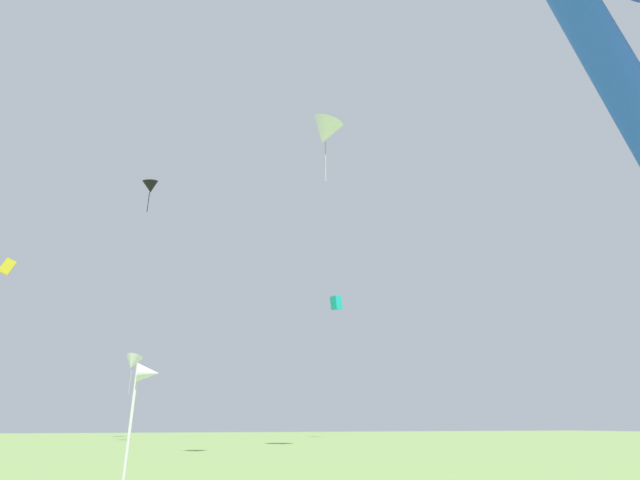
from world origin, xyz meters
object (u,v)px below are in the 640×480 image
at_px(distant_kite_black_mid_left, 150,187).
at_px(distant_kite_white_low_right, 133,362).
at_px(distant_kite_white_overhead_distant, 325,132).
at_px(distant_kite_teal_low_left, 336,303).
at_px(distant_kite_yellow_far_center, 7,267).
at_px(marker_flag, 146,380).

relative_size(distant_kite_black_mid_left, distant_kite_white_low_right, 1.13).
bearing_deg(distant_kite_white_overhead_distant, distant_kite_black_mid_left, 114.79).
bearing_deg(distant_kite_teal_low_left, distant_kite_white_overhead_distant, -113.12).
relative_size(distant_kite_teal_low_left, distant_kite_white_low_right, 0.46).
relative_size(distant_kite_yellow_far_center, distant_kite_teal_low_left, 1.14).
distance_m(distant_kite_yellow_far_center, distant_kite_teal_low_left, 21.71).
bearing_deg(distant_kite_white_low_right, distant_kite_yellow_far_center, 152.51).
height_order(distant_kite_yellow_far_center, distant_kite_black_mid_left, distant_kite_black_mid_left).
height_order(distant_kite_black_mid_left, marker_flag, distant_kite_black_mid_left).
distance_m(distant_kite_yellow_far_center, distant_kite_white_overhead_distant, 23.39).
relative_size(distant_kite_yellow_far_center, distant_kite_white_low_right, 0.53).
xyz_separation_m(distant_kite_yellow_far_center, marker_flag, (8.84, -27.85, -8.91)).
xyz_separation_m(distant_kite_white_overhead_distant, marker_flag, (-6.45, -10.37, -11.64)).
distance_m(distant_kite_white_overhead_distant, marker_flag, 16.87).
bearing_deg(distant_kite_black_mid_left, marker_flag, -88.06).
height_order(distant_kite_teal_low_left, distant_kite_white_overhead_distant, distant_kite_white_overhead_distant).
distance_m(distant_kite_black_mid_left, marker_flag, 30.37).
xyz_separation_m(distant_kite_white_low_right, marker_flag, (0.50, -23.51, -2.78)).
xyz_separation_m(distant_kite_yellow_far_center, distant_kite_white_overhead_distant, (15.29, -17.49, 2.72)).
distance_m(distant_kite_yellow_far_center, marker_flag, 30.55).
bearing_deg(marker_flag, distant_kite_black_mid_left, 91.94).
bearing_deg(distant_kite_white_overhead_distant, distant_kite_teal_low_left, 66.88).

